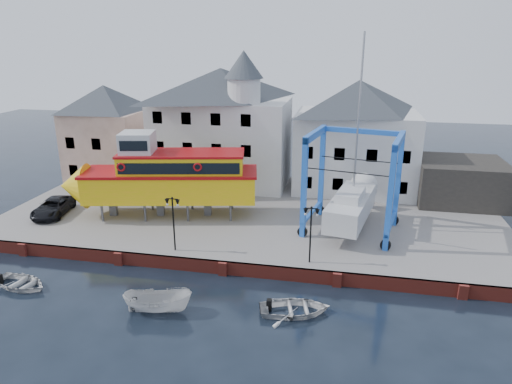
# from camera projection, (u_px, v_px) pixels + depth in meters

# --- Properties ---
(ground) EXTENTS (140.00, 140.00, 0.00)m
(ground) POSITION_uv_depth(u_px,v_px,m) (223.00, 275.00, 32.49)
(ground) COLOR black
(ground) RESTS_ON ground
(hardstanding) EXTENTS (44.00, 22.00, 1.00)m
(hardstanding) POSITION_uv_depth(u_px,v_px,m) (254.00, 214.00, 42.57)
(hardstanding) COLOR slate
(hardstanding) RESTS_ON ground
(quay_wall) EXTENTS (44.00, 0.47, 1.00)m
(quay_wall) POSITION_uv_depth(u_px,v_px,m) (223.00, 268.00, 32.43)
(quay_wall) COLOR maroon
(quay_wall) RESTS_ON ground
(building_pink) EXTENTS (8.00, 7.00, 10.30)m
(building_pink) POSITION_uv_depth(u_px,v_px,m) (108.00, 132.00, 50.62)
(building_pink) COLOR tan
(building_pink) RESTS_ON hardstanding
(building_white_main) EXTENTS (14.00, 8.30, 14.00)m
(building_white_main) POSITION_uv_depth(u_px,v_px,m) (223.00, 125.00, 48.18)
(building_white_main) COLOR silver
(building_white_main) RESTS_ON hardstanding
(building_white_right) EXTENTS (12.00, 8.00, 11.20)m
(building_white_right) POSITION_uv_depth(u_px,v_px,m) (356.00, 136.00, 46.41)
(building_white_right) COLOR silver
(building_white_right) RESTS_ON hardstanding
(shed_dark) EXTENTS (8.00, 7.00, 4.00)m
(shed_dark) POSITION_uv_depth(u_px,v_px,m) (460.00, 181.00, 43.84)
(shed_dark) COLOR #272522
(shed_dark) RESTS_ON hardstanding
(lamp_post_left) EXTENTS (1.12, 0.32, 4.20)m
(lamp_post_left) POSITION_uv_depth(u_px,v_px,m) (173.00, 210.00, 33.03)
(lamp_post_left) COLOR black
(lamp_post_left) RESTS_ON hardstanding
(lamp_post_right) EXTENTS (1.12, 0.32, 4.20)m
(lamp_post_right) POSITION_uv_depth(u_px,v_px,m) (311.00, 220.00, 31.18)
(lamp_post_right) COLOR black
(lamp_post_right) RESTS_ON hardstanding
(tour_boat) EXTENTS (17.69, 7.46, 7.50)m
(tour_boat) POSITION_uv_depth(u_px,v_px,m) (159.00, 177.00, 39.76)
(tour_boat) COLOR #59595E
(tour_boat) RESTS_ON hardstanding
(travel_lift) EXTENTS (8.20, 10.58, 15.51)m
(travel_lift) POSITION_uv_depth(u_px,v_px,m) (354.00, 197.00, 37.56)
(travel_lift) COLOR blue
(travel_lift) RESTS_ON hardstanding
(van) EXTENTS (3.28, 5.53, 1.44)m
(van) POSITION_uv_depth(u_px,v_px,m) (53.00, 207.00, 40.73)
(van) COLOR black
(van) RESTS_ON hardstanding
(motorboat_a) EXTENTS (4.45, 2.30, 1.64)m
(motorboat_a) POSITION_uv_depth(u_px,v_px,m) (159.00, 312.00, 28.05)
(motorboat_a) COLOR silver
(motorboat_a) RESTS_ON ground
(motorboat_b) EXTENTS (4.95, 4.06, 0.90)m
(motorboat_b) POSITION_uv_depth(u_px,v_px,m) (295.00, 313.00, 27.92)
(motorboat_b) COLOR silver
(motorboat_b) RESTS_ON ground
(motorboat_d) EXTENTS (4.48, 3.58, 0.83)m
(motorboat_d) POSITION_uv_depth(u_px,v_px,m) (21.00, 287.00, 30.90)
(motorboat_d) COLOR silver
(motorboat_d) RESTS_ON ground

